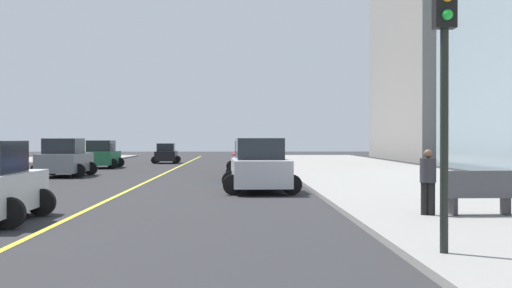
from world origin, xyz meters
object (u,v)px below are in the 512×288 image
Objects in this scene: car_black_second at (166,154)px; park_bench at (480,194)px; car_green_seventh at (102,155)px; car_silver_fourth at (260,167)px; car_red_sixth at (249,158)px; car_gray_fifth at (65,159)px; pedestrian_waiting_east at (428,179)px; traffic_light_near_corner at (445,53)px; car_blue_nearest at (253,162)px.

car_black_second reaches higher than park_bench.
car_silver_fourth is at bearing -65.01° from car_green_seventh.
car_red_sixth is at bearing -91.24° from car_silver_fourth.
car_gray_fifth is at bearing -88.94° from car_green_seventh.
pedestrian_waiting_east reaches higher than park_bench.
car_green_seventh reaches higher than park_bench.
car_black_second is at bearing -78.89° from traffic_light_near_corner.
car_black_second is 0.87× the size of car_green_seventh.
car_red_sixth is at bearing 122.32° from pedestrian_waiting_east.
car_silver_fourth reaches higher than park_bench.
car_blue_nearest is 0.99× the size of car_green_seventh.
pedestrian_waiting_east is (14.16, -21.37, 0.09)m from car_gray_fifth.
car_silver_fourth is 15.72m from car_red_sixth.
car_silver_fourth is 2.59× the size of park_bench.
car_green_seventh is (-10.14, 6.95, 0.01)m from car_red_sixth.
pedestrian_waiting_east is at bearing 84.61° from park_bench.
car_green_seventh is (-0.13, 11.20, -0.06)m from car_gray_fifth.
car_black_second is 43.61m from pedestrian_waiting_east.
traffic_light_near_corner is at bearing -63.78° from car_gray_fifth.
car_gray_fifth is 2.83× the size of pedestrian_waiting_east.
car_gray_fifth reaches higher than car_red_sixth.
car_black_second is at bearing -80.09° from car_silver_fourth.
car_black_second is 17.91m from car_red_sixth.
car_gray_fifth is 0.98× the size of traffic_light_near_corner.
car_silver_fourth is 1.09× the size of car_red_sixth.
car_gray_fifth reaches higher than park_bench.
car_red_sixth is (10.01, 4.26, -0.07)m from car_gray_fifth.
car_black_second is 49.24m from traffic_light_near_corner.
traffic_light_near_corner is (12.86, -27.36, 2.53)m from car_gray_fifth.
car_red_sixth is at bearing -84.86° from traffic_light_near_corner.
car_red_sixth is 26.27m from park_bench.
traffic_light_near_corner reaches higher than park_bench.
car_red_sixth reaches higher than car_black_second.
car_green_seventh reaches higher than car_red_sixth.
pedestrian_waiting_east is (-1.30, 0.07, 0.37)m from park_bench.
car_blue_nearest and car_red_sixth have the same top height.
car_green_seventh is 2.63× the size of pedestrian_waiting_east.
car_silver_fourth is 24.91m from car_green_seventh.
car_gray_fifth is at bearing -21.45° from car_blue_nearest.
car_blue_nearest is 0.91× the size of car_silver_fourth.
car_green_seventh is at bearing -56.27° from car_blue_nearest.
car_silver_fourth is 1.09× the size of car_green_seventh.
pedestrian_waiting_east is at bearing -102.25° from traffic_light_near_corner.
car_red_sixth is 31.85m from traffic_light_near_corner.
car_silver_fourth is at bearing -47.19° from car_gray_fifth.
park_bench is (2.60, 5.91, -2.80)m from traffic_light_near_corner.
car_gray_fifth is (-3.39, -20.89, 0.19)m from car_black_second.
car_green_seventh reaches higher than car_black_second.
car_silver_fourth is at bearing -79.70° from car_black_second.
car_black_second is 44.02m from park_bench.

